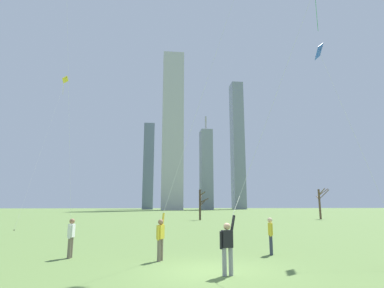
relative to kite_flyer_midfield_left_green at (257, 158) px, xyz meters
name	(u,v)px	position (x,y,z in m)	size (l,w,h in m)	color
ground_plane	(211,271)	(-1.73, 0.02, -3.86)	(400.00, 400.00, 0.00)	#5B7A3D
kite_flyer_midfield_left_green	(257,158)	(0.00, 0.00, 0.00)	(6.50, 3.29, 13.98)	gray
kite_flyer_midfield_right_white	(185,158)	(-2.35, 3.16, 0.46)	(7.16, 6.36, 21.83)	#726656
kite_flyer_midfield_center_blue	(377,195)	(5.12, 0.80, -1.26)	(0.75, 5.34, 11.29)	#33384C
bystander_watching_nearby	(271,234)	(1.55, 3.24, -2.96)	(0.29, 0.49, 1.62)	#33384C
bystander_far_off_by_trees	(71,236)	(-7.19, 3.26, -2.96)	(0.23, 0.51, 1.62)	#726656
distant_kite_high_overhead_yellow	(62,89)	(-15.05, 25.53, 11.73)	(1.25, 8.03, 17.59)	yellow
bare_tree_rightmost	(320,202)	(21.74, 36.44, -1.24)	(1.76, 2.70, 4.74)	brown
bare_tree_right_of_center	(200,203)	(2.74, 35.71, -1.45)	(1.37, 3.18, 4.42)	#423326
skyline_short_annex	(237,144)	(37.08, 145.33, 29.11)	(5.83, 8.03, 65.94)	gray
skyline_slender_spire	(206,169)	(18.57, 132.52, 14.57)	(5.33, 8.11, 43.84)	gray
skyline_squat_block	(173,130)	(2.38, 123.45, 30.81)	(9.09, 9.63, 69.34)	#B2B2B7
skyline_mid_tower_right	(149,166)	(-8.35, 145.06, 17.34)	(5.15, 6.15, 42.41)	slate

